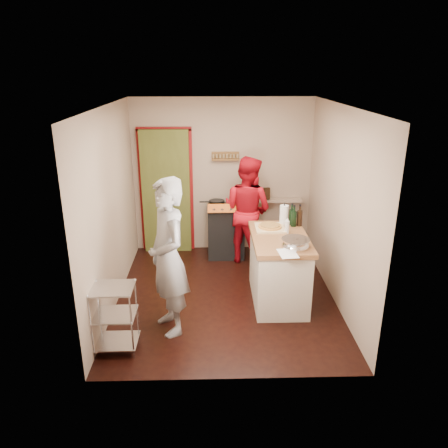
% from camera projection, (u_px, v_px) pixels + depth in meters
% --- Properties ---
extents(floor, '(3.50, 3.50, 0.00)m').
position_uv_depth(floor, '(226.00, 295.00, 6.17)').
color(floor, black).
rests_on(floor, ground).
extents(back_wall, '(3.00, 0.44, 2.60)m').
position_uv_depth(back_wall, '(185.00, 186.00, 7.44)').
color(back_wall, tan).
rests_on(back_wall, ground).
extents(left_wall, '(0.04, 3.50, 2.60)m').
position_uv_depth(left_wall, '(111.00, 209.00, 5.69)').
color(left_wall, tan).
rests_on(left_wall, ground).
extents(right_wall, '(0.04, 3.50, 2.60)m').
position_uv_depth(right_wall, '(339.00, 207.00, 5.77)').
color(right_wall, tan).
rests_on(right_wall, ground).
extents(ceiling, '(3.00, 3.50, 0.02)m').
position_uv_depth(ceiling, '(226.00, 105.00, 5.28)').
color(ceiling, white).
rests_on(ceiling, back_wall).
extents(stove, '(0.60, 0.63, 1.00)m').
position_uv_depth(stove, '(226.00, 230.00, 7.36)').
color(stove, black).
rests_on(stove, ground).
extents(wire_shelving, '(0.48, 0.40, 0.80)m').
position_uv_depth(wire_shelving, '(114.00, 315.00, 4.86)').
color(wire_shelving, silver).
rests_on(wire_shelving, ground).
extents(island, '(0.74, 1.35, 1.25)m').
position_uv_depth(island, '(279.00, 267.00, 5.91)').
color(island, beige).
rests_on(island, ground).
extents(person_stripe, '(0.70, 0.82, 1.91)m').
position_uv_depth(person_stripe, '(168.00, 258.00, 5.08)').
color(person_stripe, '#A6A6AB').
rests_on(person_stripe, ground).
extents(person_red, '(1.08, 1.03, 1.75)m').
position_uv_depth(person_red, '(247.00, 210.00, 7.01)').
color(person_red, '#AF0B18').
rests_on(person_red, ground).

